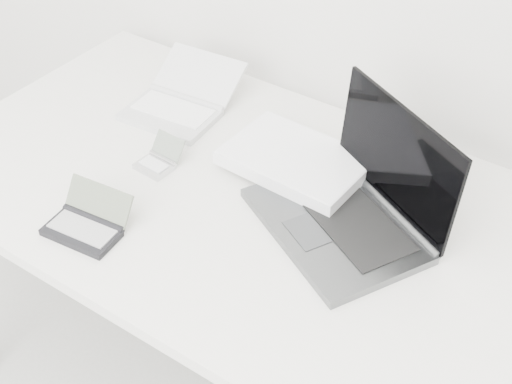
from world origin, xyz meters
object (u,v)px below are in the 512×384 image
Objects in this scene: palmtop_charcoal at (86,225)px; desk at (278,225)px; laptop_large at (327,185)px; netbook_open_white at (179,103)px.

desk is at bearing 37.88° from palmtop_charcoal.
laptop_large reaches higher than desk.
netbook_open_white is at bearing -162.74° from laptop_large.
palmtop_charcoal is (-0.28, -0.27, 0.06)m from desk.
netbook_open_white reaches higher than desk.
laptop_large is at bearing -15.51° from netbook_open_white.
palmtop_charcoal is at bearing -106.69° from laptop_large.
desk is 9.88× the size of palmtop_charcoal.
laptop_large is 3.33× the size of palmtop_charcoal.
laptop_large is at bearing 51.52° from desk.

